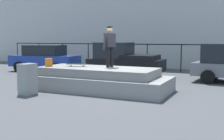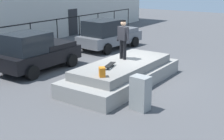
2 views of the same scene
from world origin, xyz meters
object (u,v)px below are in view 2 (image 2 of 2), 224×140
backpack (102,72)px  car_black_pickup_mid (37,52)px  skateboarder (123,37)px  skateboard (110,65)px  utility_box (140,93)px  car_grey_pickup_far (108,34)px

backpack → car_black_pickup_mid: car_black_pickup_mid is taller
skateboarder → backpack: bearing=-163.7°
skateboard → utility_box: utility_box is taller
backpack → car_grey_pickup_far: (7.17, 4.77, -0.18)m
skateboard → utility_box: (-0.97, -1.89, -0.44)m
car_black_pickup_mid → utility_box: size_ratio=3.54×
skateboarder → backpack: size_ratio=4.91×
car_black_pickup_mid → car_grey_pickup_far: bearing=-0.1°
car_grey_pickup_far → utility_box: size_ratio=3.92×
car_black_pickup_mid → utility_box: car_black_pickup_mid is taller
skateboarder → car_grey_pickup_far: (4.70, 4.05, -0.96)m
skateboard → car_black_pickup_mid: size_ratio=0.21×
car_black_pickup_mid → backpack: bearing=-106.0°
backpack → car_grey_pickup_far: bearing=169.2°
skateboard → utility_box: size_ratio=0.74×
skateboarder → utility_box: 3.45m
skateboard → car_black_pickup_mid: (0.28, 4.35, -0.11)m
backpack → car_black_pickup_mid: 4.98m
skateboard → utility_box: 2.17m
car_black_pickup_mid → skateboard: bearing=-93.7°
backpack → car_black_pickup_mid: bearing=-150.4°
backpack → utility_box: 1.54m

